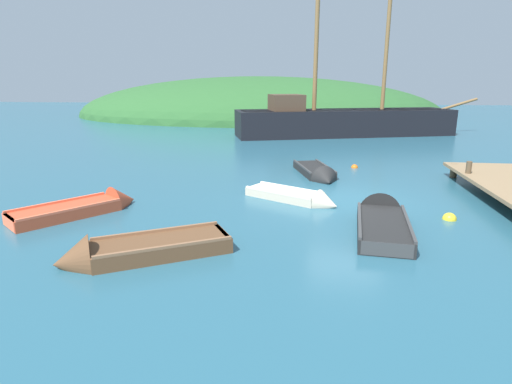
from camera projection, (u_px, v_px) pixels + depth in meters
name	position (u px, v px, depth m)	size (l,w,h in m)	color
ground_plane	(347.00, 200.00, 14.27)	(120.00, 120.00, 0.00)	#285B70
shore_hill	(257.00, 115.00, 48.88)	(41.33, 27.65, 8.75)	#2D602D
sailing_ship	(342.00, 126.00, 30.78)	(18.17, 7.98, 11.68)	black
rowboat_center	(318.00, 174.00, 17.71)	(2.06, 3.79, 1.07)	black
rowboat_far	(298.00, 199.00, 14.10)	(3.34, 2.45, 0.90)	beige
rowboat_near_dock	(381.00, 222.00, 11.64)	(1.62, 3.88, 1.23)	black
rowboat_outer_right	(86.00, 209.00, 12.90)	(3.18, 3.65, 1.09)	#C64C2D
rowboat_outer_left	(133.00, 253.00, 9.56)	(3.94, 2.94, 1.15)	brown
buoy_yellow	(449.00, 219.00, 12.26)	(0.40, 0.40, 0.40)	yellow
buoy_orange	(354.00, 168.00, 19.50)	(0.32, 0.32, 0.32)	orange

